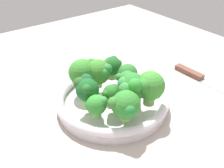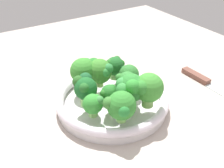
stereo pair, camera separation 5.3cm
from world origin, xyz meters
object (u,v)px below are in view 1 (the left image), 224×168
Objects in this scene: broccoli_floret_2 at (99,72)px; broccoli_floret_5 at (111,94)px; knife at (202,79)px; broccoli_floret_0 at (132,87)px; broccoli_floret_3 at (112,66)px; broccoli_floret_4 at (127,74)px; bowl at (112,101)px; broccoli_floret_1 at (149,86)px; broccoli_floret_10 at (125,105)px; broccoli_floret_9 at (87,89)px; broccoli_floret_6 at (83,71)px; broccoli_floret_8 at (97,105)px; broccoli_floret_7 at (127,81)px.

broccoli_floret_2 reaches higher than broccoli_floret_5.
knife is at bearing 70.87° from broccoli_floret_2.
broccoli_floret_2 is at bearing -172.59° from broccoli_floret_0.
broccoli_floret_3 reaches higher than knife.
broccoli_floret_0 is at bearing -32.50° from broccoli_floret_4.
bowl reaches higher than knife.
bowl is 7.72cm from broccoli_floret_4.
knife is at bearing 75.40° from broccoli_floret_4.
broccoli_floret_1 is 1.16× the size of broccoli_floret_10.
broccoli_floret_0 reaches higher than broccoli_floret_9.
broccoli_floret_2 is 3.94cm from broccoli_floret_6.
broccoli_floret_8 is (11.97, -4.09, -1.56)cm from broccoli_floret_6.
broccoli_floret_6 reaches higher than broccoli_floret_3.
broccoli_floret_0 is at bearing 126.13° from broccoli_floret_10.
broccoli_floret_10 is (9.57, 3.44, -0.52)cm from broccoli_floret_9.
broccoli_floret_10 is at bearing -8.32° from broccoli_floret_5.
broccoli_floret_10 is (9.78, -3.94, 6.00)cm from bowl.
broccoli_floret_2 reaches higher than broccoli_floret_4.
knife is (0.65, 37.03, -6.56)cm from broccoli_floret_8.
broccoli_floret_2 is at bearing 54.13° from broccoli_floret_6.
broccoli_floret_9 is at bearing -86.00° from broccoli_floret_4.
broccoli_floret_4 is 12.77cm from broccoli_floret_9.
broccoli_floret_6 is at bearing -125.34° from broccoli_floret_4.
broccoli_floret_3 is at bearing 165.95° from broccoli_floret_7.
broccoli_floret_0 is 1.30× the size of broccoli_floret_3.
broccoli_floret_7 is 10.88cm from broccoli_floret_8.
broccoli_floret_3 is at bearing -116.24° from knife.
broccoli_floret_9 is (-3.53, -4.33, 1.28)cm from broccoli_floret_5.
broccoli_floret_4 is 9.48cm from broccoli_floret_5.
broccoli_floret_5 is (4.42, -8.38, -0.32)cm from broccoli_floret_4.
broccoli_floret_10 is at bearing -28.74° from broccoli_floret_3.
broccoli_floret_2 is 12.17cm from broccoli_floret_8.
knife is at bearing 91.36° from broccoli_floret_0.
broccoli_floret_5 reaches higher than broccoli_floret_8.
broccoli_floret_9 is at bearing -160.21° from broccoli_floret_10.
broccoli_floret_0 is 11.10cm from broccoli_floret_2.
broccoli_floret_5 is at bearing 171.68° from broccoli_floret_10.
broccoli_floret_4 is (4.09, 5.83, -0.80)cm from broccoli_floret_2.
knife is at bearing 83.03° from broccoli_floret_7.
broccoli_floret_9 is at bearing -125.92° from broccoli_floret_0.
broccoli_floret_4 is (-9.05, 1.20, -1.38)cm from broccoli_floret_1.
broccoli_floret_0 reaches higher than broccoli_floret_8.
broccoli_floret_7 is (-3.91, 1.84, -1.00)cm from broccoli_floret_0.
broccoli_floret_3 is (-6.42, 4.94, 5.53)cm from bowl.
broccoli_floret_9 reaches higher than broccoli_floret_8.
broccoli_floret_8 is at bearing -4.92° from broccoli_floret_9.
broccoli_floret_9 is at bearing -88.34° from bowl.
broccoli_floret_7 is at bearing -14.05° from broccoli_floret_3.
bowl is at bearing 6.10° from broccoli_floret_2.
knife is (1.82, 32.30, -6.72)cm from broccoli_floret_5.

